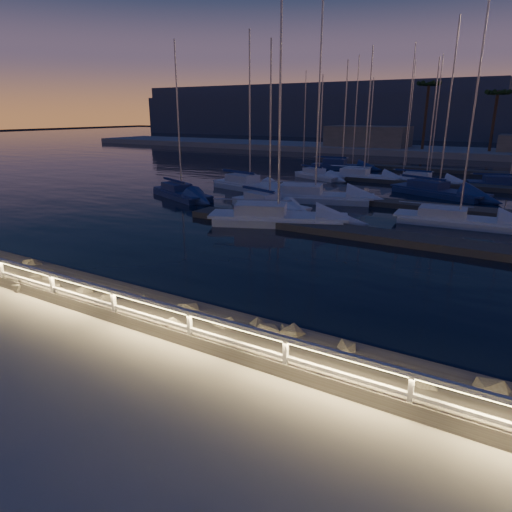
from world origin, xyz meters
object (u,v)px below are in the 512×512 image
(sailboat_c, at_px, (312,195))
(sailboat_m, at_px, (341,166))
(sailboat_i, at_px, (318,175))
(sailboat_n, at_px, (424,180))
(sailboat_g, at_px, (436,190))
(guard_rail, at_px, (160,311))
(sailboat_f, at_px, (181,192))
(sailboat_e, at_px, (248,185))
(sailboat_h, at_px, (455,219))
(sailboat_k, at_px, (507,183))
(sailboat_a, at_px, (268,203))
(sailboat_b, at_px, (275,217))
(sailboat_j, at_px, (362,176))

(sailboat_c, xyz_separation_m, sailboat_m, (-5.94, 21.68, -0.01))
(sailboat_i, relative_size, sailboat_n, 0.90)
(sailboat_g, xyz_separation_m, sailboat_m, (-14.00, 13.69, 0.02))
(guard_rail, height_order, sailboat_f, sailboat_f)
(sailboat_e, xyz_separation_m, sailboat_h, (18.59, -4.89, -0.08))
(sailboat_k, height_order, sailboat_n, sailboat_k)
(sailboat_a, bearing_deg, sailboat_k, 73.94)
(sailboat_h, relative_size, sailboat_m, 1.02)
(sailboat_n, bearing_deg, sailboat_a, -108.74)
(sailboat_c, xyz_separation_m, sailboat_h, (11.18, -2.72, -0.07))
(guard_rail, relative_size, sailboat_g, 3.11)
(sailboat_b, distance_m, sailboat_m, 31.01)
(sailboat_a, relative_size, sailboat_c, 0.75)
(sailboat_e, relative_size, sailboat_h, 1.04)
(guard_rail, height_order, sailboat_g, sailboat_g)
(sailboat_i, bearing_deg, sailboat_e, -79.97)
(sailboat_m, bearing_deg, sailboat_a, -87.40)
(sailboat_a, relative_size, sailboat_k, 0.95)
(sailboat_h, height_order, sailboat_j, sailboat_h)
(guard_rail, distance_m, sailboat_f, 26.37)
(sailboat_f, xyz_separation_m, sailboat_j, (9.71, 17.77, 0.02))
(sailboat_f, xyz_separation_m, sailboat_g, (18.23, 12.14, 0.02))
(sailboat_h, xyz_separation_m, sailboat_m, (-17.13, 24.40, 0.06))
(guard_rail, bearing_deg, sailboat_e, 117.25)
(sailboat_a, relative_size, sailboat_n, 0.99)
(sailboat_k, relative_size, sailboat_n, 1.04)
(sailboat_b, height_order, sailboat_i, sailboat_b)
(sailboat_g, bearing_deg, sailboat_a, -105.13)
(sailboat_h, distance_m, sailboat_n, 17.96)
(sailboat_b, bearing_deg, guard_rail, -95.40)
(sailboat_c, relative_size, sailboat_j, 1.18)
(guard_rail, xyz_separation_m, sailboat_e, (-13.81, 26.82, -0.90))
(sailboat_n, bearing_deg, sailboat_e, -135.18)
(guard_rail, xyz_separation_m, sailboat_j, (-6.86, 38.27, -0.94))
(sailboat_i, bearing_deg, sailboat_f, -83.86)
(sailboat_a, bearing_deg, sailboat_g, 71.76)
(sailboat_g, height_order, sailboat_j, sailboat_g)
(guard_rail, distance_m, sailboat_m, 47.95)
(sailboat_a, height_order, sailboat_c, sailboat_c)
(sailboat_m, relative_size, sailboat_n, 1.09)
(sailboat_i, relative_size, sailboat_m, 0.82)
(sailboat_i, height_order, sailboat_j, sailboat_j)
(sailboat_b, relative_size, sailboat_m, 1.15)
(sailboat_i, bearing_deg, sailboat_b, -49.70)
(sailboat_f, distance_m, sailboat_n, 24.41)
(sailboat_m, bearing_deg, sailboat_j, -62.88)
(sailboat_f, xyz_separation_m, sailboat_n, (15.88, 18.53, -0.01))
(sailboat_b, xyz_separation_m, sailboat_c, (-1.24, 8.49, -0.01))
(sailboat_c, xyz_separation_m, sailboat_k, (12.96, 16.09, -0.07))
(sailboat_g, distance_m, sailboat_k, 9.47)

